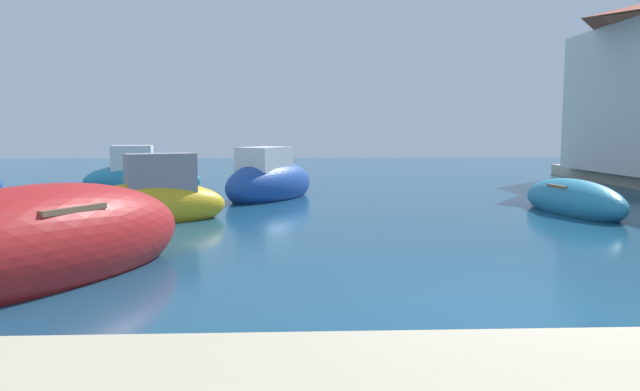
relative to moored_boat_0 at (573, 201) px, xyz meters
name	(u,v)px	position (x,y,z in m)	size (l,w,h in m)	color
ground	(512,313)	(-4.72, -8.48, -0.32)	(80.00, 80.00, 0.00)	navy
moored_boat_0	(573,201)	(0.00, 0.00, 0.00)	(1.82, 4.17, 1.16)	teal
moored_boat_1	(151,202)	(-10.72, -0.93, 0.14)	(3.97, 2.73, 1.89)	gold
moored_boat_3	(141,178)	(-12.76, 6.35, 0.14)	(4.23, 1.91, 1.91)	teal
moored_boat_4	(270,182)	(-8.08, 3.75, 0.20)	(3.60, 4.52, 1.99)	#1E479E
moored_boat_7	(39,246)	(-10.99, -6.60, 0.18)	(4.41, 5.71, 1.80)	#B21E1E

